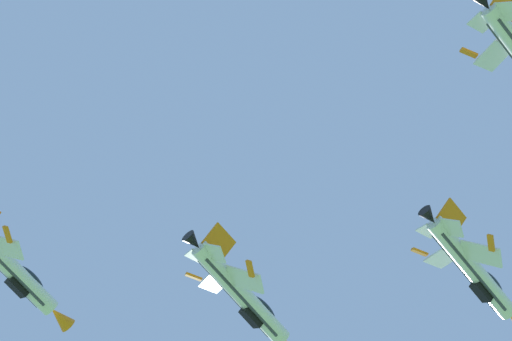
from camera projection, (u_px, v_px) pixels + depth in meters
fighter_jet_lead at (474, 271)px, 112.89m from camera, size 8.14×15.61×7.15m
fighter_jet_left_wing at (243, 296)px, 111.40m from camera, size 8.16×15.61×7.10m
fighter_jet_left_outer at (9, 266)px, 111.76m from camera, size 8.38×15.61×6.58m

